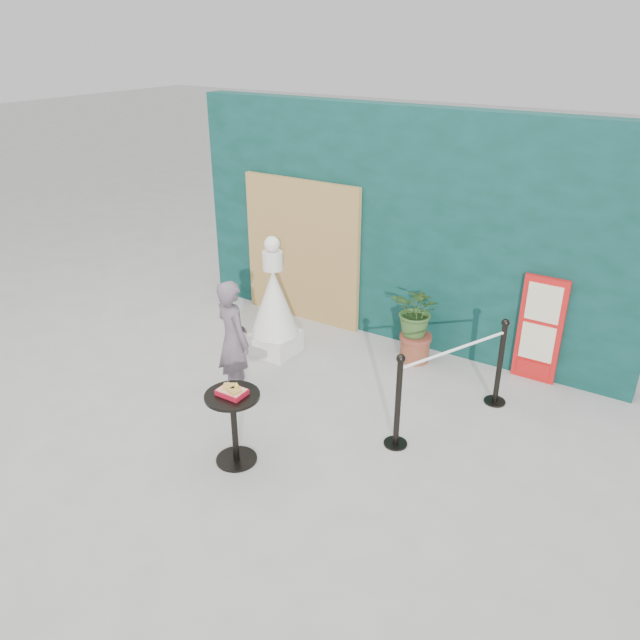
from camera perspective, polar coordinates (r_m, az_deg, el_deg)
The scene contains 10 objects.
ground at distance 6.32m, azimuth -5.96°, elevation -12.22°, with size 60.00×60.00×0.00m, color #ADAAA5.
back_wall at distance 8.06m, azimuth 7.51°, elevation 8.27°, with size 6.00×0.30×3.00m, color #0A3027.
bamboo_fence at distance 8.69m, azimuth -1.68°, elevation 6.30°, with size 1.80×0.08×2.00m, color tan.
woman at distance 6.93m, azimuth -7.94°, elevation -1.83°, with size 0.51×0.34×1.40m, color #655660.
menu_board at distance 7.64m, azimuth 19.45°, elevation -0.87°, with size 0.50×0.07×1.30m.
statue at distance 7.83m, azimuth -4.21°, elevation 1.18°, with size 0.61×0.61×1.56m.
cafe_table at distance 6.00m, azimuth -7.90°, elevation -8.80°, with size 0.52×0.52×0.75m.
food_basket at distance 5.84m, azimuth -8.04°, elevation -6.45°, with size 0.26×0.19×0.11m.
planter at distance 7.74m, azimuth 8.87°, elevation 0.20°, with size 0.60×0.52×1.01m.
stanchion_barrier at distance 6.63m, azimuth 11.95°, elevation -5.59°, with size 0.84×1.54×1.03m.
Camera 1 is at (3.20, -3.86, 3.85)m, focal length 35.00 mm.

